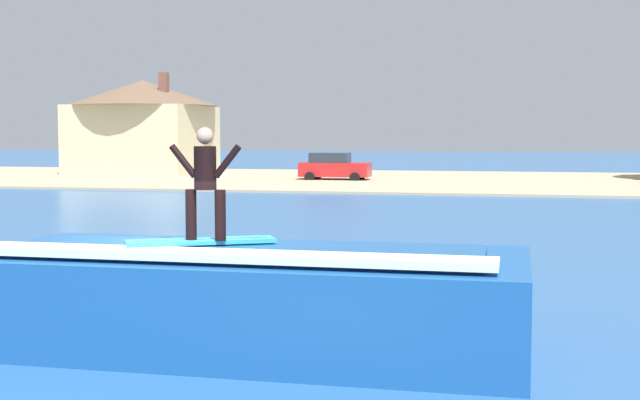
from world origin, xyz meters
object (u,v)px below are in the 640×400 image
object	(u,v)px
wave_crest	(251,298)
house_with_chimney	(143,123)
car_near_shore	(334,167)
surfer	(205,178)
surfboard	(201,241)

from	to	relation	value
wave_crest	house_with_chimney	world-z (taller)	house_with_chimney
wave_crest	car_near_shore	world-z (taller)	car_near_shore
surfer	house_with_chimney	xyz separation A→B (m)	(-23.16, 49.41, 1.34)
wave_crest	surfer	bearing A→B (deg)	-141.13
car_near_shore	wave_crest	bearing A→B (deg)	-79.69
surfboard	house_with_chimney	size ratio (longest dim) A/B	0.19
wave_crest	car_near_shore	bearing A→B (deg)	100.31
wave_crest	car_near_shore	distance (m)	43.78
surfboard	house_with_chimney	bearing A→B (deg)	115.04
surfer	car_near_shore	distance (m)	44.15
surfboard	surfer	size ratio (longest dim) A/B	1.30
wave_crest	house_with_chimney	bearing A→B (deg)	115.82
wave_crest	house_with_chimney	xyz separation A→B (m)	(-23.70, 48.98, 3.14)
surfboard	house_with_chimney	distance (m)	54.51
surfer	car_near_shore	xyz separation A→B (m)	(-7.29, 43.51, -1.60)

